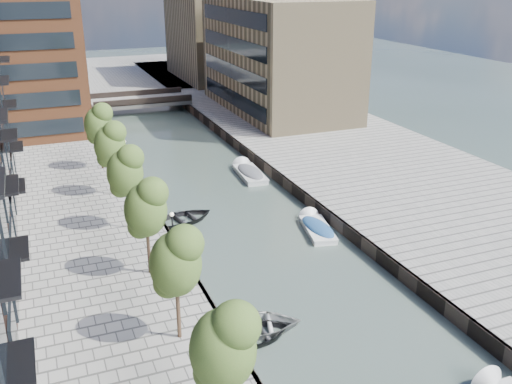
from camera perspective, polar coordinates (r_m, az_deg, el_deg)
water at (r=50.85m, az=-4.56°, el=0.47°), size 300.00×300.00×0.00m
quay_right at (r=57.14m, az=10.94°, el=3.04°), size 20.00×140.00×1.00m
quay_wall_left at (r=49.36m, az=-11.34°, el=0.07°), size 0.25×140.00×1.00m
quay_wall_right at (r=52.66m, az=1.77°, el=1.85°), size 0.25×140.00×1.00m
far_closure at (r=107.84m, az=-14.36°, el=11.28°), size 80.00×40.00×1.00m
tan_block_near at (r=74.47m, az=2.13°, el=13.53°), size 12.00×25.00×14.00m
tan_block_far at (r=98.56m, az=-4.19°, el=15.97°), size 12.00×20.00×16.00m
bridge at (r=80.46m, az=-11.52°, el=8.93°), size 13.00×6.00×1.30m
tree_1 at (r=21.48m, az=-3.34°, el=-14.96°), size 2.50×2.50×5.95m
tree_2 at (r=27.23m, az=-8.07°, el=-6.72°), size 2.50×2.50×5.95m
tree_3 at (r=33.47m, az=-11.00°, el=-1.42°), size 2.50×2.50×5.95m
tree_4 at (r=39.95m, az=-12.99°, el=2.19°), size 2.50×2.50×5.95m
tree_5 at (r=46.59m, az=-14.42°, el=4.78°), size 2.50×2.50×5.95m
tree_6 at (r=53.32m, az=-15.50°, el=6.72°), size 2.50×2.50×5.95m
lamp_1 at (r=33.53m, az=-8.27°, el=-4.56°), size 0.24×0.24×4.12m
lamp_2 at (r=48.22m, az=-12.88°, el=3.24°), size 0.24×0.24×4.12m
sloop_1 at (r=30.76m, az=-0.61°, el=-14.53°), size 4.88×3.50×1.01m
sloop_3 at (r=31.43m, az=-0.19°, el=-13.65°), size 5.93×4.87×1.07m
sloop_4 at (r=44.15m, az=-7.28°, el=-2.97°), size 5.66×4.64×1.02m
motorboat_3 at (r=42.63m, az=6.03°, el=-3.53°), size 2.72×5.24×1.67m
motorboat_4 at (r=53.71m, az=-0.76°, el=1.95°), size 2.38×5.85×1.91m
car at (r=78.50m, az=-2.13°, el=9.21°), size 2.25×3.95×1.27m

